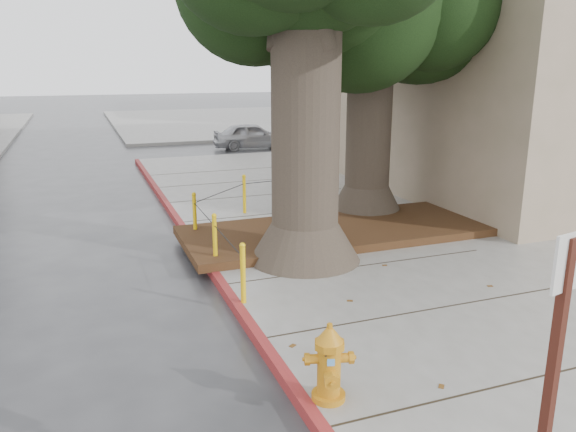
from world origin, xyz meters
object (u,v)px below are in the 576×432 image
fire_hydrant (329,363)px  signpost (548,405)px  car_red (438,130)px  car_silver (252,136)px

fire_hydrant → signpost: size_ratio=0.35×
signpost → car_red: (14.12, 21.15, -1.05)m
car_red → signpost: bearing=144.3°
fire_hydrant → signpost: (0.29, -2.53, 1.01)m
car_silver → signpost: bearing=172.9°
car_silver → car_red: (9.43, -0.51, -0.05)m
car_red → fire_hydrant: bearing=140.3°
signpost → car_silver: size_ratio=0.74×
signpost → car_silver: signpost is taller
fire_hydrant → car_silver: 19.77m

